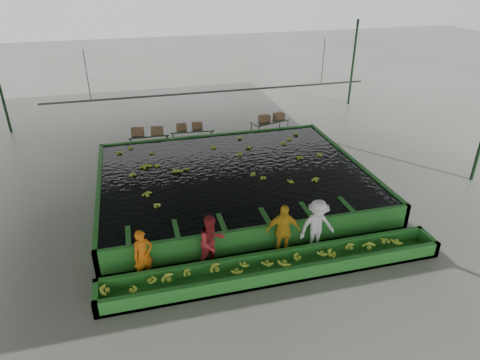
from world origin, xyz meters
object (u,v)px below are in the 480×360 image
object	(u,v)px
worker_c	(283,231)
packing_table_mid	(193,138)
packing_table_right	(270,129)
box_stack_right	(272,120)
sorting_trough	(277,267)
box_stack_mid	(189,129)
worker_b	(212,242)
box_stack_left	(148,134)
packing_table_left	(149,142)
worker_a	(143,255)
worker_d	(317,226)
flotation_tank	(233,181)

from	to	relation	value
worker_c	packing_table_mid	distance (m)	9.23
packing_table_right	box_stack_right	bearing A→B (deg)	14.71
sorting_trough	box_stack_mid	distance (m)	10.00
worker_b	box_stack_left	world-z (taller)	worker_b
worker_c	packing_table_left	size ratio (longest dim) A/B	0.95
sorting_trough	packing_table_right	bearing A→B (deg)	72.80
packing_table_right	box_stack_right	distance (m)	0.46
packing_table_mid	packing_table_right	world-z (taller)	packing_table_mid
packing_table_right	box_stack_mid	world-z (taller)	box_stack_mid
worker_a	box_stack_mid	xyz separation A→B (m)	(2.70, 9.13, 0.15)
worker_c	worker_d	size ratio (longest dim) A/B	1.01
box_stack_right	packing_table_mid	bearing A→B (deg)	-175.75
sorting_trough	worker_b	xyz separation A→B (m)	(-1.70, 0.80, 0.62)
box_stack_left	box_stack_mid	distance (m)	1.95
worker_d	packing_table_mid	distance (m)	9.44
box_stack_mid	packing_table_left	bearing A→B (deg)	177.96
worker_d	box_stack_mid	distance (m)	9.46
box_stack_left	worker_a	bearing A→B (deg)	-94.66
flotation_tank	worker_a	distance (m)	5.64
sorting_trough	worker_d	distance (m)	1.85
box_stack_mid	worker_a	bearing A→B (deg)	-106.45
sorting_trough	box_stack_right	world-z (taller)	box_stack_right
worker_a	box_stack_left	world-z (taller)	worker_a
flotation_tank	packing_table_mid	xyz separation A→B (m)	(-0.81, 4.83, 0.02)
flotation_tank	sorting_trough	xyz separation A→B (m)	(0.00, -5.10, -0.20)
flotation_tank	worker_b	bearing A→B (deg)	-111.59
box_stack_right	box_stack_mid	bearing A→B (deg)	-175.83
box_stack_mid	box_stack_right	bearing A→B (deg)	4.17
worker_d	box_stack_left	distance (m)	10.15
box_stack_left	box_stack_right	bearing A→B (deg)	2.86
flotation_tank	worker_d	distance (m)	4.59
worker_c	packing_table_left	world-z (taller)	worker_c
box_stack_left	packing_table_right	bearing A→B (deg)	2.67
sorting_trough	worker_a	size ratio (longest dim) A/B	6.39
packing_table_left	worker_c	bearing A→B (deg)	-70.31
worker_c	packing_table_right	xyz separation A→B (m)	(2.72, 9.41, -0.44)
box_stack_right	packing_table_left	bearing A→B (deg)	-177.78
worker_b	box_stack_left	bearing A→B (deg)	75.88
packing_table_right	box_stack_left	size ratio (longest dim) A/B	1.36
packing_table_right	worker_d	bearing A→B (deg)	-99.75
box_stack_mid	box_stack_right	world-z (taller)	box_stack_mid
worker_a	box_stack_right	bearing A→B (deg)	33.05
packing_table_right	box_stack_mid	distance (m)	4.13
worker_c	packing_table_left	bearing A→B (deg)	118.04
worker_a	box_stack_right	world-z (taller)	worker_a
sorting_trough	packing_table_left	world-z (taller)	packing_table_left
sorting_trough	packing_table_right	distance (m)	10.69
sorting_trough	worker_b	bearing A→B (deg)	154.82
packing_table_right	flotation_tank	bearing A→B (deg)	-121.73
box_stack_left	packing_table_left	bearing A→B (deg)	61.46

